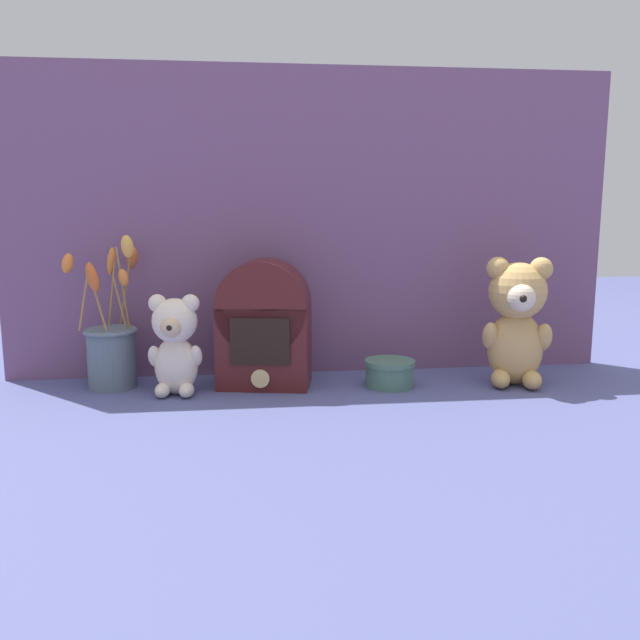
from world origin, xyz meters
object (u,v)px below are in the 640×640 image
at_px(teddy_bear_large, 517,319).
at_px(decorative_tin_tall, 390,373).
at_px(teddy_bear_medium, 175,343).
at_px(flower_vase, 111,347).
at_px(vintage_radio, 264,325).

relative_size(teddy_bear_large, decorative_tin_tall, 2.56).
bearing_deg(teddy_bear_medium, decorative_tin_tall, 0.97).
height_order(teddy_bear_large, flower_vase, flower_vase).
bearing_deg(flower_vase, teddy_bear_medium, -27.05).
bearing_deg(vintage_radio, teddy_bear_medium, -166.40).
relative_size(flower_vase, vintage_radio, 1.20).
xyz_separation_m(teddy_bear_large, teddy_bear_medium, (-0.72, 0.01, -0.04)).
distance_m(teddy_bear_large, decorative_tin_tall, 0.30).
bearing_deg(teddy_bear_large, teddy_bear_medium, 178.98).
height_order(teddy_bear_medium, vintage_radio, vintage_radio).
distance_m(flower_vase, vintage_radio, 0.33).
height_order(flower_vase, vintage_radio, flower_vase).
relative_size(teddy_bear_medium, flower_vase, 0.64).
bearing_deg(flower_vase, teddy_bear_large, -5.59).
height_order(teddy_bear_medium, flower_vase, flower_vase).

